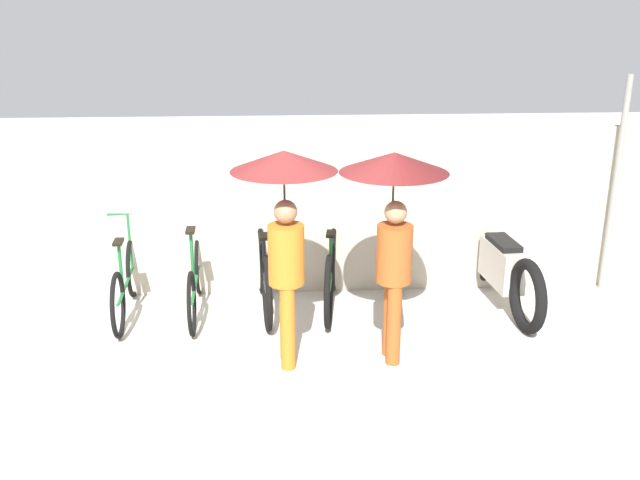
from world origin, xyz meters
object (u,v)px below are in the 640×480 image
Objects in this scene: parked_bicycle_2 at (264,274)px; pedestrian_center at (394,200)px; parked_bicycle_3 at (331,272)px; parked_bicycle_0 at (126,283)px; pedestrian_leading at (285,202)px; parked_bicycle_4 at (398,273)px; motorcycle at (501,268)px; parked_bicycle_1 at (195,280)px.

pedestrian_center is (1.19, -1.12, 1.11)m from parked_bicycle_2.
parked_bicycle_0 is at bearing 99.17° from parked_bicycle_3.
parked_bicycle_0 is 0.86× the size of pedestrian_leading.
parked_bicycle_0 is at bearing 156.00° from pedestrian_center.
parked_bicycle_4 is 1.12m from motorcycle.
parked_bicycle_2 is at bearing 98.91° from pedestrian_leading.
parked_bicycle_2 is 0.92× the size of pedestrian_center.
parked_bicycle_0 is 0.95× the size of parked_bicycle_2.
parked_bicycle_1 reaches higher than motorcycle.
pedestrian_center is at bearing -0.15° from pedestrian_leading.
parked_bicycle_0 is 0.72m from parked_bicycle_1.
parked_bicycle_4 is (1.45, 0.02, -0.04)m from parked_bicycle_2.
parked_bicycle_2 is 0.91× the size of pedestrian_leading.
pedestrian_leading is (0.95, -1.12, 1.16)m from parked_bicycle_1.
pedestrian_center is 2.07m from motorcycle.
parked_bicycle_0 is at bearing 102.06° from parked_bicycle_4.
parked_bicycle_2 is 0.73m from parked_bicycle_3.
parked_bicycle_3 is 0.82× the size of motorcycle.
parked_bicycle_0 is at bearing 89.65° from parked_bicycle_1.
parked_bicycle_0 is at bearing 144.62° from pedestrian_leading.
pedestrian_center is (0.96, 0.04, -0.01)m from pedestrian_leading.
parked_bicycle_2 reaches higher than parked_bicycle_0.
pedestrian_leading reaches higher than parked_bicycle_2.
parked_bicycle_3 is at bearing 110.13° from pedestrian_center.
parked_bicycle_2 is 0.83× the size of motorcycle.
motorcycle is (4.02, 0.04, 0.07)m from parked_bicycle_0.
parked_bicycle_0 is 0.79× the size of motorcycle.
parked_bicycle_4 is at bearing -90.70° from parked_bicycle_1.
parked_bicycle_3 is (0.73, 0.01, -0.01)m from parked_bicycle_2.
motorcycle is (2.57, -0.02, 0.02)m from parked_bicycle_2.
pedestrian_center reaches higher than motorcycle.
pedestrian_leading is (-0.50, -1.16, 1.12)m from parked_bicycle_3.
pedestrian_leading is at bearing 111.18° from motorcycle.
pedestrian_center is at bearing 177.48° from parked_bicycle_4.
pedestrian_center reaches higher than parked_bicycle_2.
parked_bicycle_0 reaches higher than motorcycle.
motorcycle is at bearing -91.85° from parked_bicycle_1.
pedestrian_center is at bearing -137.89° from parked_bicycle_2.
parked_bicycle_1 is 0.98× the size of parked_bicycle_3.
motorcycle is at bearing -92.37° from parked_bicycle_0.
pedestrian_leading is 2.82m from motorcycle.
parked_bicycle_0 is 2.90m from parked_bicycle_4.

